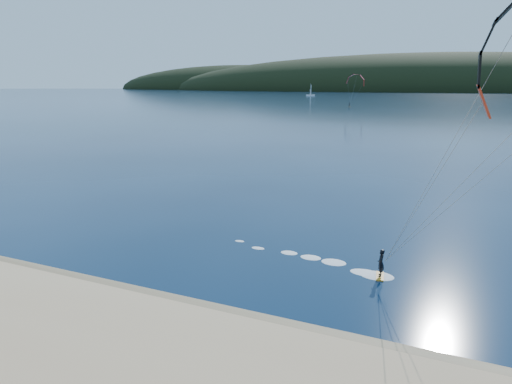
% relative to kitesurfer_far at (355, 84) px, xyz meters
% --- Properties ---
extents(ground, '(1800.00, 1800.00, 0.00)m').
position_rel_kitesurfer_far_xyz_m(ground, '(32.42, -204.49, -10.93)').
color(ground, '#061A33').
rests_on(ground, ground).
extents(wet_sand, '(220.00, 2.50, 0.10)m').
position_rel_kitesurfer_far_xyz_m(wet_sand, '(32.42, -199.99, -10.88)').
color(wet_sand, '#846B4C').
rests_on(wet_sand, ground).
extents(headland, '(1200.00, 310.00, 140.00)m').
position_rel_kitesurfer_far_xyz_m(headland, '(33.05, 540.79, -10.93)').
color(headland, black).
rests_on(headland, ground).
extents(kitesurfer_far, '(8.81, 5.40, 13.63)m').
position_rel_kitesurfer_far_xyz_m(kitesurfer_far, '(0.00, 0.00, 0.00)').
color(kitesurfer_far, orange).
rests_on(kitesurfer_far, ground).
extents(sailboat, '(7.91, 5.36, 11.07)m').
position_rel_kitesurfer_far_xyz_m(sailboat, '(-80.52, 188.05, -10.12)').
color(sailboat, white).
rests_on(sailboat, ground).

